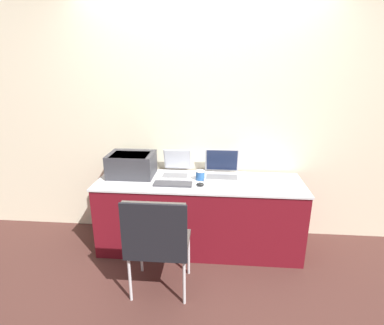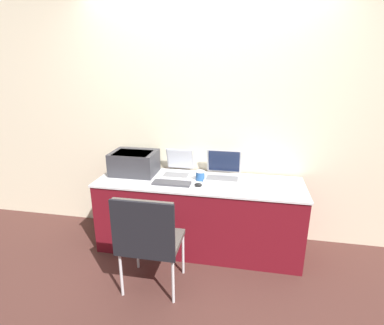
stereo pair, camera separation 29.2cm
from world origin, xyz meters
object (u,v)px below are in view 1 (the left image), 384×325
(external_keyboard, at_px, (173,184))
(chair, at_px, (157,238))
(mouse, at_px, (200,184))
(printer, at_px, (132,164))
(coffee_cup, at_px, (200,175))
(laptop_left, at_px, (176,170))
(laptop_right, at_px, (222,171))

(external_keyboard, bearing_deg, chair, -93.42)
(external_keyboard, distance_m, mouse, 0.26)
(printer, distance_m, chair, 1.00)
(external_keyboard, bearing_deg, mouse, -2.29)
(external_keyboard, relative_size, coffee_cup, 3.87)
(laptop_left, bearing_deg, mouse, -47.61)
(coffee_cup, distance_m, chair, 0.87)
(external_keyboard, xyz_separation_m, coffee_cup, (0.25, 0.16, 0.04))
(printer, height_order, mouse, printer)
(printer, bearing_deg, laptop_right, 3.26)
(printer, height_order, coffee_cup, printer)
(printer, height_order, laptop_right, laptop_right)
(laptop_left, relative_size, coffee_cup, 3.60)
(coffee_cup, bearing_deg, laptop_right, 27.82)
(laptop_left, distance_m, laptop_right, 0.47)
(laptop_right, height_order, mouse, laptop_right)
(printer, xyz_separation_m, coffee_cup, (0.71, -0.06, -0.08))
(laptop_left, relative_size, laptop_right, 0.97)
(external_keyboard, xyz_separation_m, chair, (-0.04, -0.63, -0.19))
(laptop_right, xyz_separation_m, external_keyboard, (-0.47, -0.27, -0.05))
(mouse, distance_m, chair, 0.71)
(laptop_left, bearing_deg, laptop_right, -1.30)
(printer, relative_size, laptop_right, 1.30)
(printer, height_order, laptop_left, laptop_left)
(laptop_left, relative_size, external_keyboard, 0.93)
(printer, bearing_deg, coffee_cup, -4.91)
(laptop_left, distance_m, mouse, 0.40)
(printer, relative_size, chair, 0.52)
(laptop_right, distance_m, coffee_cup, 0.24)
(laptop_left, xyz_separation_m, external_keyboard, (0.01, -0.28, -0.05))
(laptop_left, height_order, laptop_right, laptop_right)
(printer, xyz_separation_m, external_keyboard, (0.46, -0.22, -0.12))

